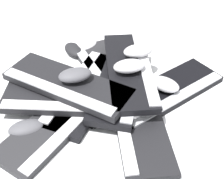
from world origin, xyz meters
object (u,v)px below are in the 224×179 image
(keyboard_8, at_px, (67,84))
(mouse_3, at_px, (85,46))
(mouse_7, at_px, (134,107))
(keyboard_3, at_px, (138,121))
(mouse_6, at_px, (26,128))
(mouse_5, at_px, (164,84))
(mouse_4, at_px, (74,50))
(keyboard_4, at_px, (167,92))
(keyboard_6, at_px, (130,69))
(mouse_2, at_px, (75,75))
(keyboard_2, at_px, (59,121))
(keyboard_7, at_px, (69,98))
(keyboard_0, at_px, (110,74))
(mouse_1, at_px, (138,51))
(keyboard_1, at_px, (87,90))
(keyboard_5, at_px, (121,81))
(mouse_0, at_px, (129,66))

(keyboard_8, height_order, mouse_3, keyboard_8)
(mouse_3, bearing_deg, mouse_7, 73.95)
(keyboard_3, bearing_deg, mouse_3, 36.30)
(keyboard_3, relative_size, mouse_6, 4.23)
(keyboard_8, height_order, mouse_5, keyboard_8)
(mouse_4, bearing_deg, mouse_5, -158.70)
(keyboard_4, height_order, keyboard_6, keyboard_6)
(keyboard_6, bearing_deg, mouse_5, -102.75)
(keyboard_8, height_order, mouse_2, mouse_2)
(keyboard_4, height_order, mouse_2, mouse_2)
(mouse_2, bearing_deg, keyboard_2, 51.39)
(keyboard_7, bearing_deg, keyboard_0, -27.06)
(keyboard_4, relative_size, keyboard_7, 0.94)
(keyboard_0, bearing_deg, keyboard_8, 144.24)
(mouse_1, bearing_deg, mouse_2, 16.35)
(keyboard_1, bearing_deg, keyboard_8, 136.27)
(mouse_6, bearing_deg, keyboard_3, 168.75)
(keyboard_7, distance_m, mouse_5, 0.33)
(keyboard_1, relative_size, keyboard_2, 0.99)
(keyboard_1, distance_m, keyboard_7, 0.10)
(keyboard_1, distance_m, mouse_6, 0.26)
(mouse_5, bearing_deg, keyboard_5, 24.95)
(keyboard_6, bearing_deg, keyboard_1, 117.30)
(mouse_7, bearing_deg, keyboard_7, -88.03)
(keyboard_8, bearing_deg, keyboard_2, -177.84)
(keyboard_0, distance_m, keyboard_8, 0.21)
(keyboard_5, distance_m, mouse_7, 0.14)
(keyboard_3, height_order, mouse_2, mouse_2)
(keyboard_2, bearing_deg, mouse_0, -42.19)
(keyboard_8, relative_size, mouse_0, 4.22)
(mouse_1, height_order, mouse_6, mouse_1)
(keyboard_1, distance_m, keyboard_5, 0.13)
(keyboard_2, distance_m, mouse_5, 0.38)
(keyboard_7, bearing_deg, mouse_0, -53.89)
(mouse_3, bearing_deg, keyboard_0, 79.37)
(keyboard_3, relative_size, keyboard_5, 1.06)
(mouse_7, bearing_deg, mouse_0, -160.62)
(keyboard_3, height_order, mouse_3, mouse_3)
(mouse_5, bearing_deg, mouse_3, -11.02)
(mouse_3, relative_size, mouse_5, 1.00)
(mouse_7, bearing_deg, keyboard_4, 146.93)
(keyboard_0, distance_m, keyboard_2, 0.29)
(mouse_4, relative_size, mouse_6, 1.00)
(keyboard_7, relative_size, mouse_5, 4.16)
(keyboard_0, xyz_separation_m, mouse_5, (-0.06, -0.20, 0.04))
(keyboard_3, distance_m, mouse_4, 0.47)
(keyboard_8, bearing_deg, keyboard_3, -103.38)
(keyboard_2, distance_m, keyboard_4, 0.39)
(mouse_0, xyz_separation_m, mouse_5, (0.00, -0.13, -0.06))
(keyboard_6, relative_size, keyboard_8, 1.00)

